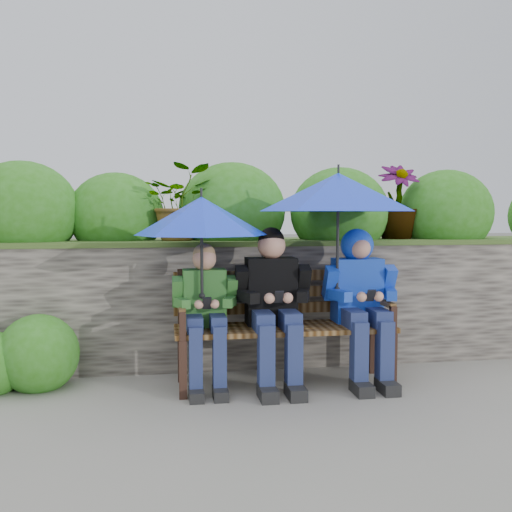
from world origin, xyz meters
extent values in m
plane|color=gray|center=(0.00, 0.00, 0.00)|extent=(60.00, 60.00, 0.00)
cube|color=#403B35|center=(0.00, 0.75, 0.50)|extent=(8.00, 0.40, 1.00)
cube|color=#274017|center=(0.00, 0.75, 1.01)|extent=(8.00, 0.42, 0.04)
cube|color=#274017|center=(0.00, 1.95, 0.48)|extent=(8.00, 2.00, 0.96)
ellipsoid|color=#2A6C15|center=(-1.76, 0.95, 1.27)|extent=(0.90, 0.72, 0.81)
ellipsoid|color=#2A6C15|center=(-1.04, 1.04, 1.24)|extent=(0.79, 0.63, 0.71)
ellipsoid|color=#2A6C15|center=(-0.06, 0.98, 1.27)|extent=(0.91, 0.73, 0.82)
ellipsoid|color=#2A6C15|center=(0.86, 0.91, 1.26)|extent=(0.87, 0.69, 0.78)
ellipsoid|color=#2A6C15|center=(1.85, 0.91, 1.26)|extent=(0.86, 0.68, 0.77)
sphere|color=#D696AD|center=(-1.76, 0.85, 1.15)|extent=(0.14, 0.14, 0.14)
sphere|color=#D696AD|center=(0.59, 0.85, 1.15)|extent=(0.14, 0.14, 0.14)
imported|color=#2A6C15|center=(-0.51, 0.85, 1.34)|extent=(0.56, 0.48, 0.62)
imported|color=#2A6C15|center=(1.36, 0.85, 1.35)|extent=(0.36, 0.36, 0.65)
sphere|color=#2A6C15|center=(-1.54, 0.35, 0.24)|extent=(0.57, 0.57, 0.57)
cube|color=#331F17|center=(-0.52, -0.07, 0.20)|extent=(0.05, 0.05, 0.40)
cube|color=#331F17|center=(-0.52, 0.33, 0.20)|extent=(0.05, 0.05, 0.40)
cube|color=#331F17|center=(0.96, -0.07, 0.20)|extent=(0.05, 0.05, 0.40)
cube|color=#331F17|center=(0.96, 0.33, 0.20)|extent=(0.05, 0.05, 0.40)
cube|color=#4B2D11|center=(0.22, -0.03, 0.42)|extent=(1.59, 0.09, 0.04)
cube|color=#4B2D11|center=(0.22, 0.08, 0.42)|extent=(1.59, 0.09, 0.04)
cube|color=#4B2D11|center=(0.22, 0.20, 0.42)|extent=(1.59, 0.09, 0.04)
cube|color=#4B2D11|center=(0.22, 0.31, 0.42)|extent=(1.59, 0.09, 0.04)
cube|color=#331F17|center=(-0.52, 0.35, 0.62)|extent=(0.04, 0.04, 0.44)
cube|color=#4B2D11|center=(-0.52, 0.13, 0.59)|extent=(0.04, 0.41, 0.04)
cube|color=#331F17|center=(-0.52, -0.07, 0.50)|extent=(0.04, 0.04, 0.19)
cube|color=#331F17|center=(0.96, 0.35, 0.62)|extent=(0.04, 0.04, 0.44)
cube|color=#4B2D11|center=(0.96, 0.13, 0.59)|extent=(0.04, 0.41, 0.04)
cube|color=#331F17|center=(0.96, -0.07, 0.50)|extent=(0.04, 0.04, 0.19)
cube|color=#4B2D11|center=(0.22, 0.36, 0.53)|extent=(1.59, 0.03, 0.08)
cube|color=#4B2D11|center=(0.22, 0.36, 0.65)|extent=(1.59, 0.03, 0.08)
cube|color=#4B2D11|center=(0.22, 0.36, 0.78)|extent=(1.59, 0.03, 0.08)
cube|color=#2F6A1F|center=(-0.36, 0.23, 0.64)|extent=(0.31, 0.18, 0.41)
sphere|color=tan|center=(-0.36, 0.21, 0.93)|extent=(0.17, 0.17, 0.17)
sphere|color=#A4794B|center=(-0.36, 0.22, 0.96)|extent=(0.16, 0.16, 0.16)
cube|color=navy|center=(-0.44, 0.09, 0.49)|extent=(0.11, 0.29, 0.11)
cube|color=navy|center=(-0.44, -0.05, 0.24)|extent=(0.09, 0.10, 0.49)
cube|color=black|center=(-0.44, -0.11, 0.04)|extent=(0.10, 0.20, 0.07)
cube|color=navy|center=(-0.28, 0.09, 0.49)|extent=(0.11, 0.29, 0.11)
cube|color=navy|center=(-0.28, -0.05, 0.24)|extent=(0.09, 0.10, 0.49)
cube|color=black|center=(-0.28, -0.11, 0.04)|extent=(0.10, 0.20, 0.07)
cube|color=#2F6A1F|center=(-0.55, 0.19, 0.70)|extent=(0.07, 0.17, 0.23)
cube|color=#2F6A1F|center=(-0.52, 0.07, 0.63)|extent=(0.12, 0.19, 0.06)
sphere|color=tan|center=(-0.41, -0.01, 0.63)|extent=(0.06, 0.06, 0.06)
cube|color=#2F6A1F|center=(-0.16, 0.19, 0.70)|extent=(0.07, 0.17, 0.23)
cube|color=#2F6A1F|center=(-0.19, 0.07, 0.63)|extent=(0.12, 0.19, 0.06)
sphere|color=tan|center=(-0.30, -0.01, 0.63)|extent=(0.06, 0.06, 0.06)
cube|color=black|center=(-0.36, -0.02, 0.64)|extent=(0.06, 0.07, 0.09)
cube|color=black|center=(0.13, 0.23, 0.68)|extent=(0.36, 0.21, 0.49)
sphere|color=tan|center=(0.13, 0.21, 1.02)|extent=(0.20, 0.20, 0.20)
sphere|color=black|center=(0.13, 0.22, 1.05)|extent=(0.19, 0.19, 0.19)
cube|color=navy|center=(0.04, 0.06, 0.50)|extent=(0.13, 0.34, 0.13)
cube|color=navy|center=(0.04, -0.11, 0.25)|extent=(0.11, 0.12, 0.50)
cube|color=black|center=(0.04, -0.17, 0.04)|extent=(0.12, 0.24, 0.09)
cube|color=navy|center=(0.23, 0.06, 0.50)|extent=(0.13, 0.34, 0.13)
cube|color=navy|center=(0.23, -0.11, 0.25)|extent=(0.11, 0.12, 0.50)
cube|color=black|center=(0.23, -0.17, 0.04)|extent=(0.12, 0.24, 0.09)
cube|color=black|center=(-0.10, 0.18, 0.74)|extent=(0.09, 0.20, 0.27)
cube|color=black|center=(-0.07, 0.04, 0.67)|extent=(0.14, 0.23, 0.07)
sphere|color=tan|center=(0.07, -0.06, 0.67)|extent=(0.07, 0.07, 0.07)
cube|color=black|center=(0.36, 0.18, 0.74)|extent=(0.09, 0.20, 0.27)
cube|color=black|center=(0.33, 0.04, 0.67)|extent=(0.14, 0.23, 0.07)
sphere|color=tan|center=(0.20, -0.06, 0.67)|extent=(0.07, 0.07, 0.07)
cube|color=black|center=(0.13, -0.07, 0.68)|extent=(0.06, 0.07, 0.09)
cube|color=#1420BE|center=(0.79, 0.23, 0.67)|extent=(0.35, 0.21, 0.48)
sphere|color=tan|center=(0.79, 0.21, 1.00)|extent=(0.20, 0.20, 0.20)
sphere|color=#1420BE|center=(0.79, 0.24, 1.01)|extent=(0.25, 0.25, 0.25)
sphere|color=tan|center=(0.79, 0.16, 0.99)|extent=(0.15, 0.15, 0.15)
cube|color=navy|center=(0.70, 0.07, 0.50)|extent=(0.13, 0.33, 0.13)
cube|color=navy|center=(0.70, -0.10, 0.25)|extent=(0.10, 0.11, 0.50)
cube|color=black|center=(0.70, -0.16, 0.04)|extent=(0.11, 0.23, 0.08)
cube|color=navy|center=(0.89, 0.07, 0.50)|extent=(0.13, 0.33, 0.13)
cube|color=navy|center=(0.89, -0.10, 0.25)|extent=(0.10, 0.11, 0.50)
cube|color=black|center=(0.89, -0.16, 0.04)|extent=(0.11, 0.23, 0.08)
cube|color=#1420BE|center=(0.57, 0.18, 0.74)|extent=(0.08, 0.19, 0.27)
cube|color=#1420BE|center=(0.60, 0.05, 0.66)|extent=(0.13, 0.22, 0.07)
sphere|color=tan|center=(0.73, -0.05, 0.66)|extent=(0.07, 0.07, 0.07)
cube|color=#1420BE|center=(1.02, 0.18, 0.74)|extent=(0.08, 0.19, 0.27)
cube|color=#1420BE|center=(0.99, 0.05, 0.66)|extent=(0.13, 0.22, 0.07)
sphere|color=tan|center=(0.86, -0.05, 0.66)|extent=(0.07, 0.07, 0.07)
cube|color=black|center=(0.79, -0.06, 0.67)|extent=(0.06, 0.07, 0.09)
cone|color=#1133DD|center=(-0.38, 0.11, 1.23)|extent=(0.93, 0.93, 0.27)
cylinder|color=black|center=(-0.38, 0.11, 1.40)|extent=(0.02, 0.02, 0.06)
cylinder|color=black|center=(-0.38, 0.11, 0.95)|extent=(0.02, 0.02, 0.56)
sphere|color=black|center=(-0.38, 0.11, 0.67)|extent=(0.04, 0.04, 0.04)
cone|color=#1133DD|center=(0.61, 0.14, 1.40)|extent=(1.16, 1.16, 0.28)
cylinder|color=black|center=(0.61, 0.14, 1.57)|extent=(0.02, 0.02, 0.06)
cylinder|color=black|center=(0.61, 0.14, 1.05)|extent=(0.02, 0.02, 0.71)
sphere|color=black|center=(0.61, 0.14, 0.69)|extent=(0.04, 0.04, 0.04)
camera|label=1|loc=(-0.63, -3.87, 1.25)|focal=40.00mm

